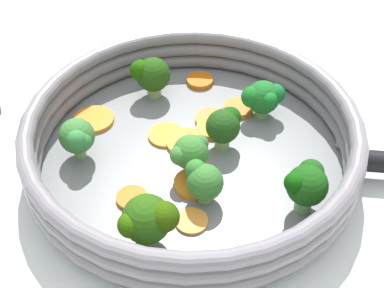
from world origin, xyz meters
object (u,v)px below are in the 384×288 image
at_px(carrot_slice_3, 186,142).
at_px(broccoli_floret_2, 148,220).
at_px(carrot_slice_2, 200,81).
at_px(carrot_slice_7, 132,198).
at_px(broccoli_floret_7, 225,126).
at_px(broccoli_floret_3, 78,137).
at_px(skillet, 192,159).
at_px(broccoli_floret_5, 203,180).
at_px(carrot_slice_1, 212,120).
at_px(carrot_slice_5, 94,119).
at_px(broccoli_floret_1, 151,73).
at_px(carrot_slice_8, 212,128).
at_px(broccoli_floret_0, 190,153).
at_px(broccoli_floret_6, 263,97).
at_px(broccoli_floret_4, 306,184).
at_px(carrot_slice_9, 194,184).
at_px(carrot_slice_4, 192,221).
at_px(carrot_slice_0, 166,135).
at_px(carrot_slice_6, 239,108).

xyz_separation_m(carrot_slice_3, broccoli_floret_2, (0.07, 0.11, 0.03)).
distance_m(carrot_slice_2, carrot_slice_7, 0.20).
bearing_deg(broccoli_floret_7, carrot_slice_2, -98.86).
bearing_deg(carrot_slice_2, broccoli_floret_3, 25.62).
relative_size(skillet, broccoli_floret_5, 7.63).
bearing_deg(carrot_slice_1, carrot_slice_5, -21.02).
relative_size(carrot_slice_1, broccoli_floret_1, 0.74).
bearing_deg(carrot_slice_2, skillet, 64.82).
distance_m(carrot_slice_8, broccoli_floret_0, 0.07).
relative_size(carrot_slice_2, broccoli_floret_6, 0.66).
relative_size(carrot_slice_8, broccoli_floret_4, 0.67).
height_order(carrot_slice_1, broccoli_floret_7, broccoli_floret_7).
bearing_deg(carrot_slice_9, carrot_slice_8, -124.91).
xyz_separation_m(carrot_slice_9, broccoli_floret_3, (0.09, -0.08, 0.03)).
bearing_deg(carrot_slice_1, carrot_slice_4, 60.26).
height_order(carrot_slice_2, broccoli_floret_1, broccoli_floret_1).
relative_size(carrot_slice_3, broccoli_floret_3, 0.91).
bearing_deg(carrot_slice_0, broccoli_floret_1, -96.22).
xyz_separation_m(skillet, carrot_slice_4, (0.03, 0.08, 0.01)).
xyz_separation_m(carrot_slice_1, broccoli_floret_2, (0.11, 0.13, 0.03)).
height_order(broccoli_floret_5, broccoli_floret_6, broccoli_floret_6).
distance_m(carrot_slice_0, carrot_slice_2, 0.10).
xyz_separation_m(carrot_slice_1, broccoli_floret_0, (0.05, 0.07, 0.03)).
bearing_deg(broccoli_floret_1, broccoli_floret_5, 88.56).
bearing_deg(broccoli_floret_1, carrot_slice_6, 143.25).
distance_m(carrot_slice_2, broccoli_floret_2, 0.24).
bearing_deg(broccoli_floret_5, broccoli_floret_3, -44.88).
xyz_separation_m(carrot_slice_9, broccoli_floret_1, (-0.01, -0.15, 0.03)).
bearing_deg(skillet, carrot_slice_7, 26.13).
bearing_deg(broccoli_floret_0, broccoli_floret_4, 135.95).
relative_size(carrot_slice_2, broccoli_floret_5, 0.76).
bearing_deg(skillet, broccoli_floret_7, -179.55).
bearing_deg(carrot_slice_3, carrot_slice_6, -156.74).
bearing_deg(carrot_slice_0, carrot_slice_5, -38.11).
xyz_separation_m(skillet, broccoli_floret_2, (0.07, 0.09, 0.04)).
bearing_deg(carrot_slice_2, broccoli_floret_4, 94.55).
bearing_deg(broccoli_floret_5, broccoli_floret_4, 152.15).
bearing_deg(skillet, carrot_slice_6, -146.72).
relative_size(broccoli_floret_0, broccoli_floret_2, 0.85).
distance_m(carrot_slice_0, broccoli_floret_6, 0.11).
xyz_separation_m(carrot_slice_2, carrot_slice_8, (0.02, 0.08, -0.00)).
relative_size(broccoli_floret_3, broccoli_floret_5, 1.10).
height_order(carrot_slice_5, broccoli_floret_7, broccoli_floret_7).
distance_m(broccoli_floret_0, broccoli_floret_7, 0.05).
xyz_separation_m(carrot_slice_7, carrot_slice_8, (-0.11, -0.06, 0.00)).
bearing_deg(skillet, carrot_slice_5, -47.11).
distance_m(skillet, carrot_slice_5, 0.12).
bearing_deg(carrot_slice_4, broccoli_floret_2, 13.04).
xyz_separation_m(carrot_slice_5, broccoli_floret_7, (-0.12, 0.09, 0.03)).
height_order(broccoli_floret_0, broccoli_floret_5, broccoli_floret_0).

